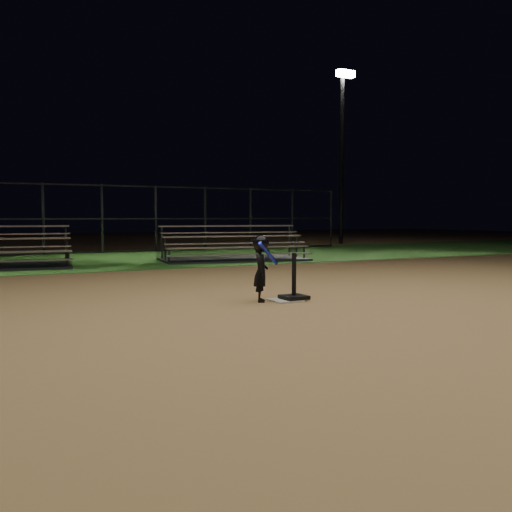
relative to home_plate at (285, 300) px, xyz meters
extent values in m
plane|color=#A47C4A|center=(0.00, 0.00, -0.01)|extent=(80.00, 80.00, 0.00)
cube|color=#285C1D|center=(0.00, 10.00, -0.01)|extent=(60.00, 8.00, 0.01)
cube|color=beige|center=(0.00, 0.00, 0.00)|extent=(0.45, 0.45, 0.02)
cube|color=black|center=(0.15, -0.02, 0.04)|extent=(0.38, 0.38, 0.06)
cylinder|color=black|center=(0.15, -0.02, 0.41)|extent=(0.07, 0.07, 0.67)
imported|color=black|center=(-0.38, 0.11, 0.46)|extent=(0.35, 0.40, 0.94)
sphere|color=black|center=(-0.38, 0.11, 0.91)|extent=(0.25, 0.25, 0.25)
cylinder|color=#1B29EC|center=(-0.33, -0.04, 0.76)|extent=(0.47, 0.30, 0.38)
cylinder|color=black|center=(-0.17, 0.08, 0.63)|extent=(0.18, 0.12, 0.14)
cube|color=silver|center=(2.71, 7.27, 0.42)|extent=(4.31, 0.91, 0.04)
cube|color=silver|center=(2.67, 6.97, 0.23)|extent=(4.31, 0.91, 0.03)
cube|color=silver|center=(2.80, 7.86, 0.72)|extent=(4.31, 0.91, 0.04)
cube|color=silver|center=(2.76, 7.56, 0.53)|extent=(4.31, 0.91, 0.03)
cube|color=silver|center=(2.89, 8.44, 1.03)|extent=(4.31, 0.91, 0.04)
cube|color=silver|center=(2.84, 8.14, 0.83)|extent=(4.31, 0.91, 0.03)
cube|color=#38383D|center=(2.80, 7.86, 0.02)|extent=(4.59, 2.73, 0.06)
cube|color=#38383D|center=(0.00, 13.00, 0.04)|extent=(20.00, 0.05, 0.05)
cube|color=#38383D|center=(0.00, 13.00, 1.24)|extent=(20.00, 0.05, 0.05)
cube|color=#38383D|center=(0.00, 13.00, 2.44)|extent=(20.00, 0.05, 0.05)
cylinder|color=#38383D|center=(0.00, 13.00, 1.24)|extent=(0.08, 0.08, 2.50)
cylinder|color=#38383D|center=(5.00, 13.00, 1.24)|extent=(0.08, 0.08, 2.50)
cylinder|color=#38383D|center=(10.00, 13.00, 1.24)|extent=(0.08, 0.08, 2.50)
cylinder|color=#2D2D30|center=(12.00, 15.00, 3.99)|extent=(0.20, 0.20, 8.00)
cube|color=white|center=(12.00, 14.75, 8.14)|extent=(0.90, 0.35, 0.30)
camera|label=1|loc=(-4.49, -7.61, 1.32)|focal=39.57mm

